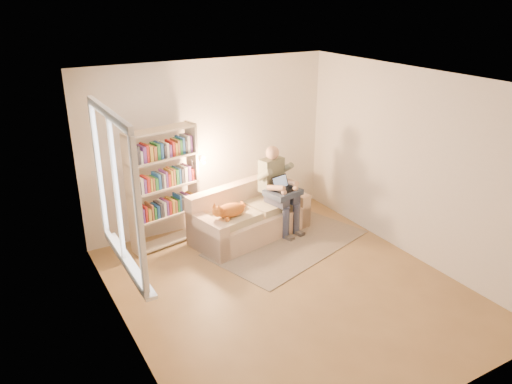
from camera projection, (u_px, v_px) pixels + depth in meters
floor at (288, 288)px, 6.34m from camera, size 4.50×4.50×0.00m
ceiling at (294, 82)px, 5.36m from camera, size 4.00×4.50×0.02m
wall_left at (122, 231)px, 4.93m from camera, size 0.02×4.50×2.60m
wall_right at (414, 166)px, 6.77m from camera, size 0.02×4.50×2.60m
wall_back at (210, 145)px, 7.66m from camera, size 4.00×0.02×2.60m
wall_front at (444, 284)px, 4.04m from camera, size 4.00×0.02×2.60m
window at (121, 216)px, 5.08m from camera, size 0.12×1.52×1.69m
sofa at (249, 218)px, 7.62m from camera, size 1.94×1.18×0.77m
person at (277, 185)px, 7.62m from camera, size 0.48×0.66×1.34m
cat at (231, 209)px, 7.14m from camera, size 0.65×0.33×0.25m
blanket at (282, 193)px, 7.54m from camera, size 0.57×0.50×0.08m
laptop at (281, 187)px, 7.52m from camera, size 0.34×0.31×0.25m
bookshelf at (164, 182)px, 7.08m from camera, size 1.21×0.47×1.77m
rug at (287, 243)px, 7.45m from camera, size 2.61×1.98×0.01m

